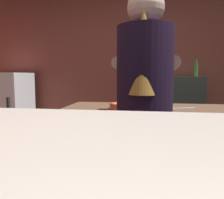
{
  "coord_description": "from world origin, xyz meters",
  "views": [
    {
      "loc": [
        -0.04,
        -1.24,
        1.17
      ],
      "look_at": [
        -0.11,
        -0.75,
        1.11
      ],
      "focal_mm": 36.03,
      "sensor_mm": 36.0,
      "label": 1
    }
  ],
  "objects_px": {
    "bartender": "(144,108)",
    "bottle_vinegar": "(147,71)",
    "mixing_bowl": "(120,106)",
    "bottle_olive_oil": "(153,70)",
    "mini_fridge": "(8,114)",
    "chefs_knife": "(181,108)",
    "bottle_hot_sauce": "(196,69)",
    "bottle_soy": "(166,69)"
  },
  "relations": [
    {
      "from": "mini_fridge",
      "to": "bartender",
      "type": "xyz_separation_m",
      "value": [
        2.0,
        -1.62,
        0.37
      ]
    },
    {
      "from": "chefs_knife",
      "to": "mixing_bowl",
      "type": "bearing_deg",
      "value": 167.0
    },
    {
      "from": "chefs_knife",
      "to": "bottle_hot_sauce",
      "type": "bearing_deg",
      "value": 53.3
    },
    {
      "from": "bartender",
      "to": "bottle_vinegar",
      "type": "relative_size",
      "value": 9.42
    },
    {
      "from": "mini_fridge",
      "to": "bottle_vinegar",
      "type": "height_order",
      "value": "bottle_vinegar"
    },
    {
      "from": "bartender",
      "to": "mixing_bowl",
      "type": "distance_m",
      "value": 0.39
    },
    {
      "from": "chefs_knife",
      "to": "bottle_olive_oil",
      "type": "height_order",
      "value": "bottle_olive_oil"
    },
    {
      "from": "mini_fridge",
      "to": "bottle_hot_sauce",
      "type": "height_order",
      "value": "bottle_hot_sauce"
    },
    {
      "from": "mixing_bowl",
      "to": "bottle_soy",
      "type": "height_order",
      "value": "bottle_soy"
    },
    {
      "from": "mixing_bowl",
      "to": "bottle_hot_sauce",
      "type": "relative_size",
      "value": 0.63
    },
    {
      "from": "mixing_bowl",
      "to": "bottle_olive_oil",
      "type": "xyz_separation_m",
      "value": [
        0.29,
        1.48,
        0.31
      ]
    },
    {
      "from": "mixing_bowl",
      "to": "bottle_soy",
      "type": "xyz_separation_m",
      "value": [
        0.46,
        1.45,
        0.32
      ]
    },
    {
      "from": "chefs_knife",
      "to": "bottle_soy",
      "type": "height_order",
      "value": "bottle_soy"
    },
    {
      "from": "mini_fridge",
      "to": "mixing_bowl",
      "type": "bearing_deg",
      "value": -35.16
    },
    {
      "from": "bartender",
      "to": "bottle_hot_sauce",
      "type": "xyz_separation_m",
      "value": [
        0.66,
        1.8,
        0.28
      ]
    },
    {
      "from": "bottle_vinegar",
      "to": "bartender",
      "type": "bearing_deg",
      "value": -90.7
    },
    {
      "from": "bottle_vinegar",
      "to": "bottle_soy",
      "type": "distance_m",
      "value": 0.26
    },
    {
      "from": "bartender",
      "to": "bottle_hot_sauce",
      "type": "height_order",
      "value": "bartender"
    },
    {
      "from": "chefs_knife",
      "to": "bottle_olive_oil",
      "type": "distance_m",
      "value": 1.46
    },
    {
      "from": "chefs_knife",
      "to": "bottle_hot_sauce",
      "type": "height_order",
      "value": "bottle_hot_sauce"
    },
    {
      "from": "bartender",
      "to": "bottle_olive_oil",
      "type": "relative_size",
      "value": 7.16
    },
    {
      "from": "bottle_olive_oil",
      "to": "mini_fridge",
      "type": "bearing_deg",
      "value": -174.51
    },
    {
      "from": "mixing_bowl",
      "to": "bottle_soy",
      "type": "relative_size",
      "value": 0.63
    },
    {
      "from": "bottle_vinegar",
      "to": "mini_fridge",
      "type": "bearing_deg",
      "value": -176.83
    },
    {
      "from": "mixing_bowl",
      "to": "bottle_olive_oil",
      "type": "distance_m",
      "value": 1.54
    },
    {
      "from": "bottle_olive_oil",
      "to": "bottle_hot_sauce",
      "type": "xyz_separation_m",
      "value": [
        0.56,
        -0.02,
        0.01
      ]
    },
    {
      "from": "bartender",
      "to": "bottle_vinegar",
      "type": "xyz_separation_m",
      "value": [
        0.02,
        1.73,
        0.25
      ]
    },
    {
      "from": "bartender",
      "to": "bottle_soy",
      "type": "height_order",
      "value": "bartender"
    },
    {
      "from": "bartender",
      "to": "bottle_hot_sauce",
      "type": "relative_size",
      "value": 6.47
    },
    {
      "from": "bottle_olive_oil",
      "to": "bottle_hot_sauce",
      "type": "relative_size",
      "value": 0.9
    },
    {
      "from": "bottle_soy",
      "to": "bottle_olive_oil",
      "type": "xyz_separation_m",
      "value": [
        -0.17,
        0.03,
        -0.01
      ]
    },
    {
      "from": "chefs_knife",
      "to": "bottle_soy",
      "type": "relative_size",
      "value": 0.92
    },
    {
      "from": "chefs_knife",
      "to": "bottle_olive_oil",
      "type": "bearing_deg",
      "value": 75.79
    },
    {
      "from": "bartender",
      "to": "mixing_bowl",
      "type": "xyz_separation_m",
      "value": [
        -0.19,
        0.34,
        -0.04
      ]
    },
    {
      "from": "bartender",
      "to": "chefs_knife",
      "type": "distance_m",
      "value": 0.5
    },
    {
      "from": "mixing_bowl",
      "to": "bottle_olive_oil",
      "type": "relative_size",
      "value": 0.7
    },
    {
      "from": "mixing_bowl",
      "to": "bottle_vinegar",
      "type": "distance_m",
      "value": 1.44
    },
    {
      "from": "bottle_soy",
      "to": "bottle_hot_sauce",
      "type": "distance_m",
      "value": 0.39
    },
    {
      "from": "bartender",
      "to": "bottle_vinegar",
      "type": "height_order",
      "value": "bartender"
    },
    {
      "from": "mixing_bowl",
      "to": "bottle_vinegar",
      "type": "xyz_separation_m",
      "value": [
        0.21,
        1.39,
        0.29
      ]
    },
    {
      "from": "bottle_soy",
      "to": "bottle_hot_sauce",
      "type": "relative_size",
      "value": 1.01
    },
    {
      "from": "mixing_bowl",
      "to": "bottle_soy",
      "type": "bearing_deg",
      "value": 72.4
    }
  ]
}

